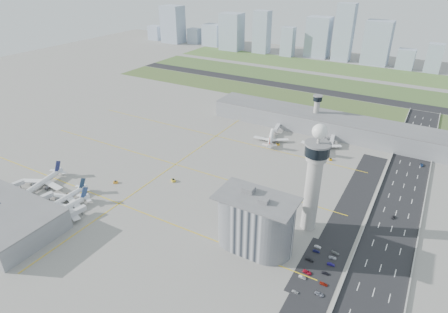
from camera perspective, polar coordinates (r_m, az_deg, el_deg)
The scene contains 61 objects.
ground at distance 246.42m, azimuth -4.10°, elevation -6.37°, with size 1000.00×1000.00×0.00m, color gray.
grass_strip_0 at distance 437.99m, azimuth 10.35°, elevation 8.90°, with size 480.00×50.00×0.08m, color #49622E.
grass_strip_1 at distance 506.31m, azimuth 13.42°, elevation 11.15°, with size 480.00×60.00×0.08m, color #486530.
grass_strip_2 at distance 581.01m, azimuth 15.91°, elevation 12.93°, with size 480.00×70.00×0.08m, color #4C6E34.
runway at distance 471.44m, azimuth 11.97°, elevation 10.09°, with size 480.00×22.00×0.10m, color black.
highway at distance 216.82m, azimuth 23.01°, elevation -14.42°, with size 28.00×500.00×0.10m, color black.
barrier_left at distance 217.05m, azimuth 19.34°, elevation -13.39°, with size 0.60×500.00×1.20m, color #9E9E99.
barrier_right at distance 216.79m, azimuth 26.76°, elevation -15.18°, with size 0.60×500.00×1.20m, color #9E9E99.
landside_road at distance 210.92m, azimuth 15.73°, elevation -14.34°, with size 18.00×260.00×0.08m, color black.
parking_lot at distance 202.38m, azimuth 14.20°, elevation -16.23°, with size 20.00×44.00×0.10m, color black.
taxiway_line_h_0 at distance 250.06m, azimuth -15.70°, elevation -6.92°, with size 260.00×0.60×0.01m, color yellow.
taxiway_line_h_1 at distance 287.47m, azimuth -7.42°, elevation -1.20°, with size 260.00×0.60×0.01m, color yellow.
taxiway_line_h_2 at distance 331.59m, azimuth -1.23°, elevation 3.13°, with size 260.00×0.60×0.01m, color yellow.
taxiway_line_v at distance 287.47m, azimuth -7.42°, elevation -1.20°, with size 0.60×260.00×0.01m, color yellow.
control_tower at distance 208.28m, azimuth 13.58°, elevation -2.70°, with size 14.00×14.00×64.50m.
secondary_tower at distance 350.08m, azimuth 13.91°, elevation 6.99°, with size 8.60×8.60×31.90m.
admin_building at distance 200.96m, azimuth 4.78°, elevation -9.94°, with size 42.00×24.00×33.50m.
terminal_pier at distance 349.80m, azimuth 15.16°, elevation 4.89°, with size 210.00×32.00×15.80m.
airplane_near_a at distance 282.96m, azimuth -26.23°, elevation -3.29°, with size 40.02×34.02×11.21m, color white, non-canonical shape.
airplane_near_b at distance 259.56m, azimuth -23.33°, elevation -5.62°, with size 35.81×30.44×10.03m, color white, non-canonical shape.
airplane_near_c at distance 249.24m, azimuth -23.47°, elevation -7.04°, with size 37.24×31.65×10.43m, color white, non-canonical shape.
airplane_far_a at distance 323.12m, azimuth 7.20°, elevation 3.20°, with size 35.94×30.55×10.06m, color white, non-canonical shape.
airplane_far_b at distance 320.18m, azimuth 14.64°, elevation 2.33°, with size 39.13×33.26×10.96m, color white, non-canonical shape.
jet_bridge_near_0 at distance 287.13m, azimuth -30.64°, elevation -4.62°, with size 14.00×3.00×5.70m, color silver, non-canonical shape.
jet_bridge_near_1 at distance 263.70m, azimuth -27.23°, elevation -6.55°, with size 14.00×3.00×5.70m, color silver, non-canonical shape.
jet_bridge_near_2 at distance 241.73m, azimuth -23.15°, elevation -8.81°, with size 14.00×3.00×5.70m, color silver, non-canonical shape.
jet_bridge_far_0 at distance 348.07m, azimuth 8.33°, elevation 4.57°, with size 14.00×3.00×5.70m, color silver, non-canonical shape.
jet_bridge_far_1 at distance 334.88m, azimuth 16.24°, elevation 2.76°, with size 14.00×3.00×5.70m, color silver, non-canonical shape.
tug_0 at distance 268.02m, azimuth -22.72°, elevation -5.43°, with size 2.16×3.14×1.82m, color orange, non-canonical shape.
tug_1 at distance 271.98m, azimuth -16.19°, elevation -3.75°, with size 2.06×2.99×1.74m, color orange, non-canonical shape.
tug_2 at distance 269.11m, azimuth -20.78°, elevation -4.91°, with size 2.02×2.93×1.71m, color yellow, non-canonical shape.
tug_3 at distance 265.52m, azimuth -7.74°, elevation -3.59°, with size 2.32×3.38×1.96m, color gold, non-canonical shape.
tug_4 at distance 317.93m, azimuth 8.20°, elevation 1.88°, with size 2.01×2.93×1.70m, color yellow, non-canonical shape.
tug_5 at distance 302.23m, azimuth 15.93°, elevation -0.41°, with size 1.95×2.84×1.65m, color #D78A00, non-canonical shape.
car_lot_0 at distance 188.66m, azimuth 10.77°, elevation -19.58°, with size 1.31×3.25×1.11m, color silver.
car_lot_1 at distance 195.63m, azimuth 11.85°, elevation -17.56°, with size 1.26×3.60×1.19m, color #A9A9A9.
car_lot_2 at distance 198.52m, azimuth 12.56°, elevation -16.82°, with size 2.07×4.50×1.25m, color #B11129.
car_lot_3 at distance 205.34m, azimuth 12.92°, elevation -15.07°, with size 1.73×4.25×1.23m, color #222228.
car_lot_4 at distance 211.03m, azimuth 13.88°, elevation -13.81°, with size 1.50×3.73×1.27m, color navy.
car_lot_5 at distance 213.86m, azimuth 14.08°, elevation -13.20°, with size 1.29×3.71×1.22m, color silver.
car_lot_6 at distance 189.97m, azimuth 14.31°, elevation -19.63°, with size 1.97×4.26×1.18m, color gray.
car_lot_7 at distance 194.83m, azimuth 14.95°, elevation -18.26°, with size 1.57×3.85×1.12m, color maroon.
car_lot_8 at distance 200.12m, azimuth 15.21°, elevation -16.77°, with size 1.47×3.66×1.25m, color black.
car_lot_9 at distance 205.36m, azimuth 15.97°, elevation -15.52°, with size 1.34×3.84×1.27m, color navy.
car_lot_10 at distance 209.42m, azimuth 16.22°, elevation -14.59°, with size 1.83×3.97×1.10m, color silver.
car_lot_11 at distance 212.49m, azimuth 16.61°, elevation -13.91°, with size 1.72×4.24×1.23m, color slate.
car_hw_1 at distance 250.03m, azimuth 24.38°, elevation -8.43°, with size 1.20×3.45×1.14m, color black.
car_hw_2 at distance 320.00m, azimuth 27.91°, elevation -1.16°, with size 2.11×4.57×1.27m, color navy.
car_hw_4 at distance 372.33m, azimuth 26.48°, elevation 3.03°, with size 1.35×3.36×1.15m, color #A8A9AB.
skyline_bldg_0 at distance 779.47m, azimuth -10.39°, elevation 18.05°, with size 24.05×19.24×26.50m, color #9EADC1.
skyline_bldg_1 at distance 744.58m, azimuth -7.80°, elevation 19.33°, with size 37.63×30.10×65.60m, color #9EADC1.
skyline_bldg_2 at distance 734.47m, azimuth -4.47°, elevation 17.84°, with size 22.81×18.25×26.79m, color #9EADC1.
skyline_bldg_3 at distance 713.83m, azimuth -1.72°, elevation 18.03°, with size 32.30×25.84×36.93m, color #9EADC1.
skyline_bldg_4 at distance 674.21m, azimuth 1.18°, elevation 18.48°, with size 35.81×28.65×60.36m, color #9EADC1.
skyline_bldg_5 at distance 653.53m, azimuth 5.78°, elevation 18.35°, with size 25.49×20.39×66.89m, color #9EADC1.
skyline_bldg_6 at distance 635.86m, azimuth 9.71°, elevation 16.86°, with size 20.04×16.03×45.20m, color #9EADC1.
skyline_bldg_7 at distance 638.75m, azimuth 14.19°, elevation 17.22°, with size 35.76×28.61×61.22m, color #9EADC1.
skyline_bldg_8 at distance 621.94m, azimuth 17.83°, elevation 17.55°, with size 26.33×21.06×83.39m, color #9EADC1.
skyline_bldg_9 at distance 615.45m, azimuth 22.32°, elevation 15.73°, with size 36.96×29.57×62.11m, color #9EADC1.
skyline_bldg_10 at distance 605.67m, azimuth 25.93°, elevation 13.19°, with size 23.01×18.41×27.75m, color #9EADC1.
skyline_bldg_11 at distance 602.69m, azimuth 29.36°, elevation 12.93°, with size 20.22×16.18×38.97m, color #9EADC1.
Camera 1 is at (117.05, -167.60, 137.59)m, focal length 30.00 mm.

